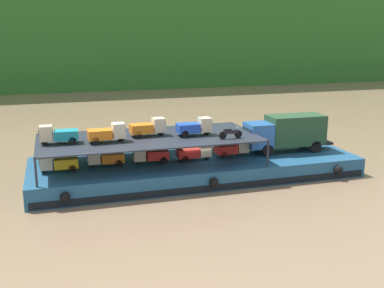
{
  "coord_description": "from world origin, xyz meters",
  "views": [
    {
      "loc": [
        -10.84,
        -34.23,
        11.44
      ],
      "look_at": [
        -0.31,
        0.0,
        2.7
      ],
      "focal_mm": 42.99,
      "sensor_mm": 36.0,
      "label": 1
    }
  ],
  "objects_px": {
    "mini_truck_lower_stern": "(58,162)",
    "mini_truck_lower_bow": "(232,148)",
    "mini_truck_lower_aft": "(105,157)",
    "mini_truck_upper_stern": "(58,134)",
    "cargo_barge": "(196,167)",
    "mini_truck_lower_mid": "(150,154)",
    "mini_truck_upper_fore": "(148,127)",
    "covered_lorry": "(287,132)",
    "mini_truck_upper_bow": "(195,127)",
    "mini_truck_upper_mid": "(107,133)",
    "motorcycle_upper_port": "(230,133)",
    "mini_truck_lower_fore": "(195,151)"
  },
  "relations": [
    {
      "from": "mini_truck_lower_stern",
      "to": "mini_truck_lower_bow",
      "type": "xyz_separation_m",
      "value": [
        13.83,
        0.39,
        0.0
      ]
    },
    {
      "from": "mini_truck_lower_aft",
      "to": "mini_truck_lower_bow",
      "type": "relative_size",
      "value": 1.0
    },
    {
      "from": "mini_truck_lower_aft",
      "to": "mini_truck_upper_stern",
      "type": "height_order",
      "value": "mini_truck_upper_stern"
    },
    {
      "from": "mini_truck_lower_aft",
      "to": "mini_truck_upper_stern",
      "type": "xyz_separation_m",
      "value": [
        -3.3,
        -0.1,
        2.0
      ]
    },
    {
      "from": "mini_truck_lower_aft",
      "to": "mini_truck_upper_stern",
      "type": "distance_m",
      "value": 3.86
    },
    {
      "from": "cargo_barge",
      "to": "mini_truck_upper_stern",
      "type": "bearing_deg",
      "value": -179.14
    },
    {
      "from": "mini_truck_lower_mid",
      "to": "mini_truck_upper_fore",
      "type": "relative_size",
      "value": 0.99
    },
    {
      "from": "mini_truck_lower_mid",
      "to": "mini_truck_upper_stern",
      "type": "relative_size",
      "value": 1.0
    },
    {
      "from": "mini_truck_lower_bow",
      "to": "mini_truck_lower_stern",
      "type": "bearing_deg",
      "value": -178.39
    },
    {
      "from": "covered_lorry",
      "to": "mini_truck_upper_stern",
      "type": "height_order",
      "value": "mini_truck_upper_stern"
    },
    {
      "from": "mini_truck_upper_bow",
      "to": "cargo_barge",
      "type": "bearing_deg",
      "value": 63.2
    },
    {
      "from": "mini_truck_upper_stern",
      "to": "mini_truck_upper_fore",
      "type": "xyz_separation_m",
      "value": [
        6.81,
        0.61,
        0.0
      ]
    },
    {
      "from": "mini_truck_upper_stern",
      "to": "mini_truck_upper_mid",
      "type": "xyz_separation_m",
      "value": [
        3.48,
        -0.55,
        0.0
      ]
    },
    {
      "from": "mini_truck_lower_stern",
      "to": "mini_truck_upper_mid",
      "type": "height_order",
      "value": "mini_truck_upper_mid"
    },
    {
      "from": "mini_truck_lower_aft",
      "to": "motorcycle_upper_port",
      "type": "relative_size",
      "value": 1.45
    },
    {
      "from": "covered_lorry",
      "to": "mini_truck_upper_fore",
      "type": "distance_m",
      "value": 11.88
    },
    {
      "from": "cargo_barge",
      "to": "covered_lorry",
      "type": "height_order",
      "value": "covered_lorry"
    },
    {
      "from": "cargo_barge",
      "to": "mini_truck_lower_aft",
      "type": "distance_m",
      "value": 7.41
    },
    {
      "from": "cargo_barge",
      "to": "motorcycle_upper_port",
      "type": "distance_m",
      "value": 4.42
    },
    {
      "from": "covered_lorry",
      "to": "mini_truck_upper_bow",
      "type": "height_order",
      "value": "mini_truck_upper_bow"
    },
    {
      "from": "mini_truck_lower_mid",
      "to": "mini_truck_lower_bow",
      "type": "bearing_deg",
      "value": 0.69
    },
    {
      "from": "mini_truck_lower_bow",
      "to": "cargo_barge",
      "type": "bearing_deg",
      "value": 177.06
    },
    {
      "from": "mini_truck_upper_stern",
      "to": "mini_truck_upper_bow",
      "type": "bearing_deg",
      "value": -1.49
    },
    {
      "from": "mini_truck_upper_bow",
      "to": "mini_truck_upper_stern",
      "type": "bearing_deg",
      "value": 178.51
    },
    {
      "from": "mini_truck_upper_fore",
      "to": "mini_truck_lower_mid",
      "type": "bearing_deg",
      "value": -95.14
    },
    {
      "from": "covered_lorry",
      "to": "mini_truck_lower_fore",
      "type": "height_order",
      "value": "covered_lorry"
    },
    {
      "from": "mini_truck_lower_mid",
      "to": "mini_truck_upper_bow",
      "type": "relative_size",
      "value": 1.01
    },
    {
      "from": "mini_truck_lower_fore",
      "to": "mini_truck_upper_mid",
      "type": "distance_m",
      "value": 7.14
    },
    {
      "from": "mini_truck_lower_fore",
      "to": "motorcycle_upper_port",
      "type": "distance_m",
      "value": 3.42
    },
    {
      "from": "mini_truck_lower_aft",
      "to": "mini_truck_lower_bow",
      "type": "distance_m",
      "value": 10.38
    },
    {
      "from": "mini_truck_lower_bow",
      "to": "motorcycle_upper_port",
      "type": "bearing_deg",
      "value": -116.32
    },
    {
      "from": "motorcycle_upper_port",
      "to": "cargo_barge",
      "type": "bearing_deg",
      "value": 132.06
    },
    {
      "from": "mini_truck_upper_fore",
      "to": "covered_lorry",
      "type": "bearing_deg",
      "value": -3.03
    },
    {
      "from": "mini_truck_lower_stern",
      "to": "mini_truck_upper_stern",
      "type": "distance_m",
      "value": 2.04
    },
    {
      "from": "mini_truck_lower_fore",
      "to": "motorcycle_upper_port",
      "type": "xyz_separation_m",
      "value": [
        2.3,
        -1.84,
        1.74
      ]
    },
    {
      "from": "mini_truck_upper_fore",
      "to": "mini_truck_upper_bow",
      "type": "xyz_separation_m",
      "value": [
        3.54,
        -0.88,
        0.0
      ]
    },
    {
      "from": "mini_truck_upper_stern",
      "to": "mini_truck_upper_mid",
      "type": "height_order",
      "value": "same"
    },
    {
      "from": "cargo_barge",
      "to": "mini_truck_lower_bow",
      "type": "relative_size",
      "value": 9.45
    },
    {
      "from": "covered_lorry",
      "to": "mini_truck_upper_stern",
      "type": "xyz_separation_m",
      "value": [
        -18.62,
        0.02,
        1.0
      ]
    },
    {
      "from": "mini_truck_upper_stern",
      "to": "covered_lorry",
      "type": "bearing_deg",
      "value": -0.05
    },
    {
      "from": "cargo_barge",
      "to": "mini_truck_lower_fore",
      "type": "distance_m",
      "value": 1.53
    },
    {
      "from": "mini_truck_lower_bow",
      "to": "mini_truck_lower_mid",
      "type": "bearing_deg",
      "value": -179.31
    },
    {
      "from": "mini_truck_lower_aft",
      "to": "mini_truck_lower_mid",
      "type": "xyz_separation_m",
      "value": [
        3.45,
        -0.18,
        0.0
      ]
    },
    {
      "from": "mini_truck_upper_mid",
      "to": "motorcycle_upper_port",
      "type": "xyz_separation_m",
      "value": [
        9.15,
        -1.58,
        -0.26
      ]
    },
    {
      "from": "mini_truck_upper_fore",
      "to": "motorcycle_upper_port",
      "type": "relative_size",
      "value": 1.47
    },
    {
      "from": "mini_truck_upper_fore",
      "to": "mini_truck_upper_mid",
      "type": "bearing_deg",
      "value": -160.86
    },
    {
      "from": "mini_truck_upper_stern",
      "to": "mini_truck_lower_mid",
      "type": "bearing_deg",
      "value": -0.72
    },
    {
      "from": "mini_truck_upper_bow",
      "to": "mini_truck_lower_stern",
      "type": "bearing_deg",
      "value": -179.34
    },
    {
      "from": "mini_truck_lower_aft",
      "to": "mini_truck_upper_bow",
      "type": "bearing_deg",
      "value": -2.96
    },
    {
      "from": "cargo_barge",
      "to": "mini_truck_lower_aft",
      "type": "height_order",
      "value": "mini_truck_lower_aft"
    }
  ]
}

